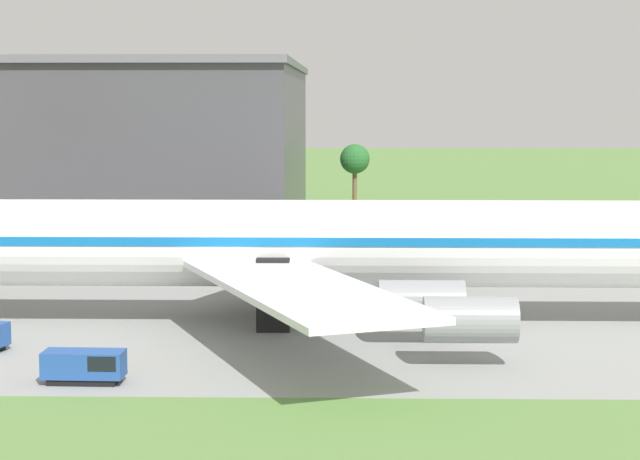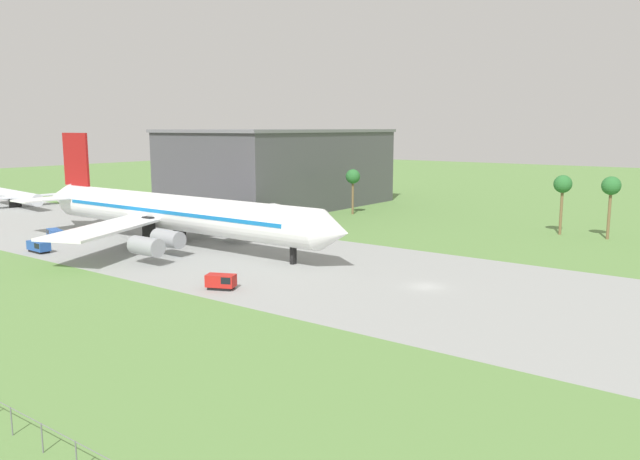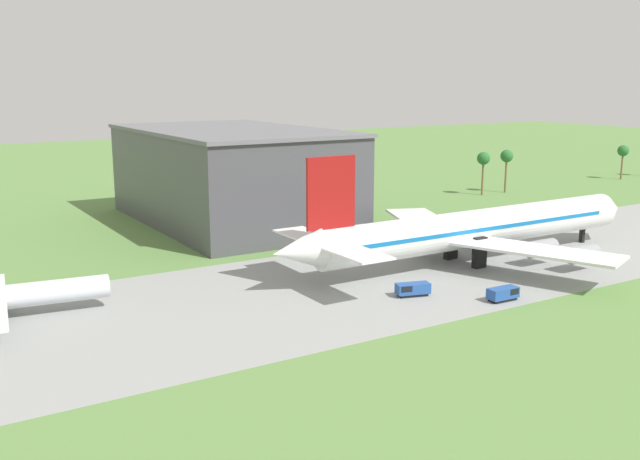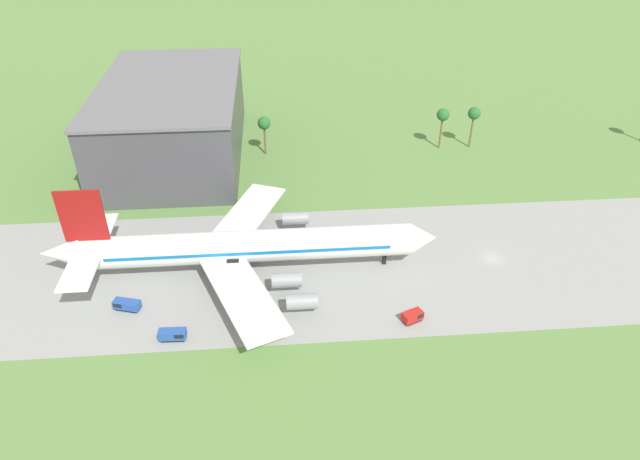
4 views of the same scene
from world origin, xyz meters
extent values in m
plane|color=#5B8442|center=(0.00, 0.00, 0.00)|extent=(600.00, 600.00, 0.00)
cube|color=gray|center=(0.00, 0.00, 0.01)|extent=(320.00, 44.00, 0.02)
cylinder|color=white|center=(-51.38, 0.22, 6.04)|extent=(66.42, 6.53, 6.53)
cone|color=white|center=(-15.56, 0.22, 6.04)|extent=(5.23, 6.40, 6.40)
cone|color=white|center=(-88.68, 0.22, 6.53)|extent=(8.17, 6.21, 6.21)
cube|color=#146BB7|center=(-51.38, 0.22, 6.53)|extent=(56.46, 6.66, 0.65)
cube|color=maroon|center=(-82.63, 0.22, 14.86)|extent=(8.49, 0.50, 11.11)
cube|color=white|center=(-82.96, 0.22, 7.02)|extent=(5.88, 26.13, 0.30)
cube|color=white|center=(-52.46, -13.30, 4.89)|extent=(18.01, 28.26, 0.44)
cube|color=white|center=(-52.46, 13.74, 4.89)|extent=(18.01, 28.26, 0.44)
cylinder|color=gray|center=(-44.23, -7.62, 3.02)|extent=(5.88, 2.94, 2.94)
cylinder|color=gray|center=(-41.59, -14.15, 3.02)|extent=(5.88, 2.94, 2.94)
cylinder|color=gray|center=(-44.23, 8.06, 3.02)|extent=(5.88, 2.94, 2.94)
cylinder|color=gray|center=(-41.59, 14.59, 3.02)|extent=(5.88, 2.94, 2.94)
cube|color=black|center=(-23.49, 0.22, 2.69)|extent=(0.70, 0.90, 5.38)
cube|color=black|center=(-54.70, -3.37, 2.69)|extent=(2.40, 1.20, 5.38)
cube|color=black|center=(-54.70, 3.81, 2.69)|extent=(2.40, 1.20, 5.38)
cube|color=black|center=(-74.71, -10.15, 0.20)|extent=(4.65, 2.91, 0.40)
cube|color=#234C99|center=(-74.71, -10.15, 1.17)|extent=(5.44, 3.31, 1.55)
cube|color=black|center=(-76.06, -9.77, 1.41)|extent=(2.27, 2.45, 0.90)
cube|color=black|center=(-65.02, -18.91, 0.20)|extent=(4.13, 1.93, 0.40)
cube|color=#234C99|center=(-65.02, -18.91, 1.18)|extent=(4.86, 2.15, 1.56)
cube|color=black|center=(-63.70, -18.95, 1.41)|extent=(1.74, 2.09, 0.90)
cube|color=black|center=(-21.37, -17.72, 0.20)|extent=(3.73, 2.99, 0.40)
cube|color=#B21E19|center=(-21.37, -17.72, 1.22)|extent=(4.34, 3.41, 1.63)
cube|color=black|center=(-20.40, -17.28, 1.46)|extent=(2.07, 2.41, 0.90)
cube|color=#47474C|center=(-73.49, 56.45, 10.13)|extent=(36.00, 60.00, 20.26)
cube|color=slate|center=(-73.49, 56.45, 20.66)|extent=(36.72, 61.20, 0.80)
cylinder|color=brown|center=(2.29, 54.36, 4.85)|extent=(0.56, 0.56, 9.70)
sphere|color=#28662D|center=(2.29, 54.36, 10.30)|extent=(3.60, 3.60, 3.60)
cylinder|color=brown|center=(11.30, 54.36, 4.93)|extent=(0.56, 0.56, 9.86)
sphere|color=#28662D|center=(11.30, 54.36, 10.46)|extent=(3.60, 3.60, 3.60)
cylinder|color=brown|center=(-48.38, 54.36, 4.45)|extent=(0.56, 0.56, 8.89)
sphere|color=#28662D|center=(-48.38, 54.36, 9.49)|extent=(3.60, 3.60, 3.60)
camera|label=1|loc=(-49.42, -86.04, 16.98)|focal=65.00mm
camera|label=2|loc=(37.93, -74.87, 21.41)|focal=35.00mm
camera|label=3|loc=(-140.16, -89.69, 31.60)|focal=40.00mm
camera|label=4|loc=(-44.71, -94.66, 73.05)|focal=32.00mm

